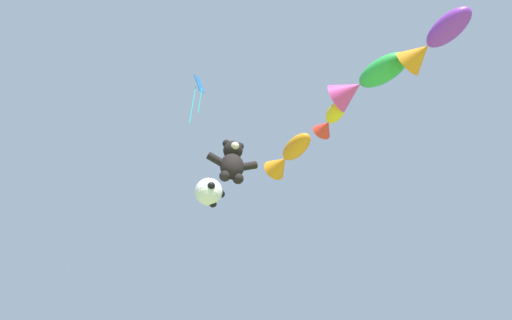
% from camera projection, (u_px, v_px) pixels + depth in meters
% --- Properties ---
extents(teddy_bear_kite, '(1.63, 0.72, 1.65)m').
position_uv_depth(teddy_bear_kite, '(232.00, 161.00, 12.36)').
color(teddy_bear_kite, black).
extents(soccer_ball_kite, '(0.86, 0.86, 0.79)m').
position_uv_depth(soccer_ball_kite, '(209.00, 192.00, 11.25)').
color(soccer_ball_kite, white).
extents(fish_kite_tangerine, '(1.28, 2.32, 0.87)m').
position_uv_depth(fish_kite_tangerine, '(288.00, 156.00, 14.54)').
color(fish_kite_tangerine, orange).
extents(fish_kite_goldfin, '(0.73, 1.51, 0.69)m').
position_uv_depth(fish_kite_goldfin, '(330.00, 120.00, 13.71)').
color(fish_kite_goldfin, yellow).
extents(fish_kite_emerald, '(2.07, 2.58, 1.01)m').
position_uv_depth(fish_kite_emerald, '(365.00, 81.00, 12.46)').
color(fish_kite_emerald, green).
extents(fish_kite_violet, '(1.34, 2.16, 0.87)m').
position_uv_depth(fish_kite_violet, '(433.00, 42.00, 10.86)').
color(fish_kite_violet, purple).
extents(diamond_kite, '(0.53, 0.70, 2.43)m').
position_uv_depth(diamond_kite, '(198.00, 89.00, 13.80)').
color(diamond_kite, blue).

